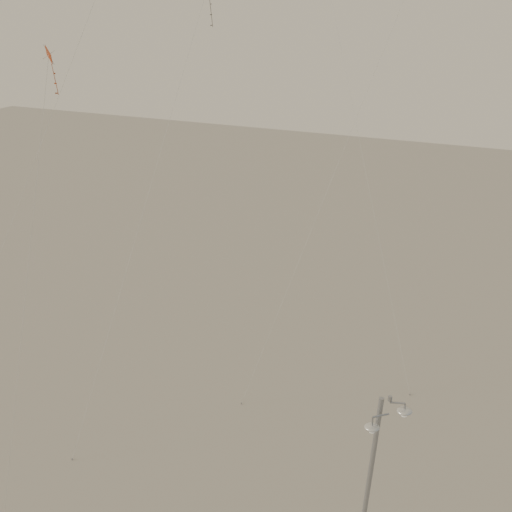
% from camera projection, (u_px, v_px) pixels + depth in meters
% --- Properties ---
extents(street_lamp, '(1.66, 1.07, 8.57)m').
position_uv_depth(street_lamp, '(371.00, 491.00, 25.06)').
color(street_lamp, '#96999F').
rests_on(street_lamp, ground).
extents(kite_1, '(2.40, 11.59, 21.52)m').
position_uv_depth(kite_1, '(183.00, 74.00, 34.88)').
color(kite_1, '#332E2A').
rests_on(kite_1, ground).
extents(kite_3, '(2.06, 4.13, 19.20)m').
position_uv_depth(kite_3, '(38.00, 173.00, 26.55)').
color(kite_3, '#953415').
rests_on(kite_3, ground).
extents(kite_5, '(10.66, 10.70, 27.08)m').
position_uv_depth(kite_5, '(332.00, 5.00, 41.40)').
color(kite_5, '#953518').
rests_on(kite_5, ground).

